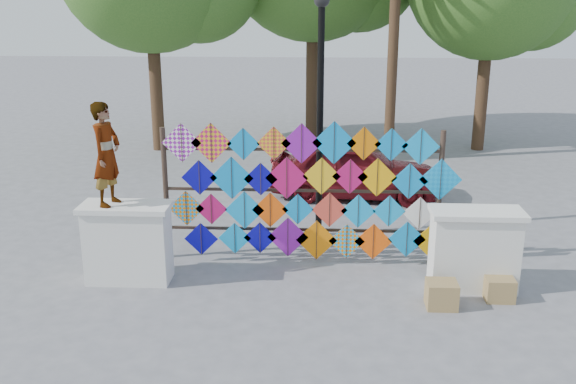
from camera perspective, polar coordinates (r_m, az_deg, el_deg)
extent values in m
plane|color=gray|center=(10.45, 0.98, -7.71)|extent=(80.00, 80.00, 0.00)
cube|color=white|center=(10.47, -14.02, -4.63)|extent=(1.30, 0.55, 1.20)
cube|color=white|center=(10.26, -14.28, -1.30)|extent=(1.40, 0.65, 0.08)
cube|color=white|center=(10.31, 16.20, -5.16)|extent=(1.30, 0.55, 1.20)
cube|color=white|center=(10.09, 16.49, -1.79)|extent=(1.40, 0.65, 0.08)
cylinder|color=#33241C|center=(11.10, -10.79, -0.18)|extent=(0.09, 0.09, 2.30)
cylinder|color=#33241C|center=(10.97, 13.26, -0.54)|extent=(0.09, 0.09, 2.30)
cube|color=#33241C|center=(10.98, 1.15, -3.36)|extent=(4.60, 0.04, 0.04)
cube|color=#33241C|center=(10.76, 1.17, 0.14)|extent=(4.60, 0.04, 0.04)
cube|color=#33241C|center=(10.58, 1.19, 3.77)|extent=(4.60, 0.04, 0.04)
cube|color=white|center=(10.74, -9.45, 4.34)|extent=(0.66, 0.01, 0.66)
cube|color=#33241C|center=(10.73, -9.46, 4.33)|extent=(0.01, 0.01, 0.65)
cube|color=#B81157|center=(10.65, -6.84, 4.35)|extent=(0.68, 0.01, 0.68)
cube|color=#33241C|center=(10.63, -6.85, 4.33)|extent=(0.01, 0.01, 0.67)
cube|color=#0989D7|center=(10.57, -4.00, 4.27)|extent=(0.54, 0.01, 0.54)
cube|color=#33241C|center=(10.56, -4.01, 4.26)|extent=(0.01, 0.01, 0.53)
cube|color=yellow|center=(10.52, -1.27, 4.35)|extent=(0.57, 0.01, 0.57)
cube|color=#33241C|center=(10.51, -1.28, 4.34)|extent=(0.01, 0.01, 0.56)
cube|color=purple|center=(10.49, 1.21, 4.34)|extent=(0.68, 0.01, 0.68)
cube|color=#33241C|center=(10.48, 1.21, 4.33)|extent=(0.01, 0.01, 0.66)
cube|color=#0989D7|center=(10.49, 4.13, 4.39)|extent=(0.72, 0.01, 0.72)
cube|color=#33241C|center=(10.48, 4.13, 4.38)|extent=(0.01, 0.01, 0.71)
cube|color=orange|center=(10.51, 6.76, 4.29)|extent=(0.56, 0.01, 0.56)
cube|color=#33241C|center=(10.50, 6.77, 4.28)|extent=(0.01, 0.01, 0.55)
cube|color=#0989D7|center=(10.55, 9.18, 4.17)|extent=(0.55, 0.01, 0.55)
cube|color=#33241C|center=(10.54, 9.18, 4.16)|extent=(0.01, 0.01, 0.54)
cube|color=#0E9DE7|center=(10.62, 11.72, 3.97)|extent=(0.61, 0.01, 0.61)
cube|color=#33241C|center=(10.61, 11.73, 3.95)|extent=(0.01, 0.01, 0.60)
cube|color=#0A069C|center=(10.79, -7.89, 1.28)|extent=(0.60, 0.01, 0.60)
cube|color=#33241C|center=(10.77, -7.90, 1.26)|extent=(0.01, 0.01, 0.59)
cube|color=#0989D7|center=(10.70, -5.03, 1.25)|extent=(0.73, 0.01, 0.73)
cube|color=#33241C|center=(10.69, -5.04, 1.23)|extent=(0.01, 0.01, 0.72)
cube|color=#0A069C|center=(10.65, -2.44, 1.15)|extent=(0.56, 0.01, 0.56)
cube|color=#33241C|center=(10.63, -2.45, 1.13)|extent=(0.01, 0.01, 0.55)
cube|color=#B81157|center=(10.61, -0.11, 1.24)|extent=(0.72, 0.01, 0.72)
cube|color=#33241C|center=(10.60, -0.12, 1.22)|extent=(0.01, 0.01, 0.71)
cube|color=yellow|center=(10.58, 3.01, 1.41)|extent=(0.63, 0.01, 0.63)
cube|color=#33241C|center=(10.57, 3.01, 1.39)|extent=(0.01, 0.01, 0.62)
cube|color=#B81157|center=(10.59, 5.54, 1.38)|extent=(0.59, 0.01, 0.59)
cube|color=#33241C|center=(10.58, 5.54, 1.36)|extent=(0.01, 0.01, 0.58)
cube|color=#FFAB0A|center=(10.63, 7.94, 1.29)|extent=(0.65, 0.01, 0.65)
cube|color=#33241C|center=(10.61, 7.95, 1.27)|extent=(0.01, 0.01, 0.64)
cube|color=#0989D7|center=(10.70, 10.74, 0.94)|extent=(0.61, 0.01, 0.61)
cube|color=#33241C|center=(10.69, 10.75, 0.93)|extent=(0.01, 0.01, 0.60)
cube|color=#0E9DE7|center=(10.77, 13.41, 1.08)|extent=(0.70, 0.01, 0.70)
cube|color=#33241C|center=(10.76, 13.42, 1.06)|extent=(0.01, 0.01, 0.69)
cube|color=#0989D7|center=(10.95, -9.03, -1.43)|extent=(0.61, 0.01, 0.61)
cube|color=#33241C|center=(10.94, -9.04, -1.45)|extent=(0.01, 0.01, 0.60)
cube|color=#B81157|center=(10.87, -6.83, -1.51)|extent=(0.54, 0.01, 0.54)
cube|color=#33241C|center=(10.86, -6.84, -1.53)|extent=(0.01, 0.01, 0.53)
cube|color=#0E9DE7|center=(10.79, -3.89, -1.62)|extent=(0.67, 0.01, 0.67)
cube|color=#33241C|center=(10.78, -3.90, -1.64)|extent=(0.01, 0.01, 0.65)
cube|color=#FC540B|center=(10.75, -1.59, -1.60)|extent=(0.61, 0.01, 0.61)
cube|color=#33241C|center=(10.74, -1.60, -1.62)|extent=(0.01, 0.01, 0.60)
cube|color=#0989D7|center=(10.72, 0.88, -1.54)|extent=(0.53, 0.01, 0.53)
cube|color=#33241C|center=(10.70, 0.87, -1.56)|extent=(0.01, 0.01, 0.52)
cube|color=#DC422F|center=(10.71, 3.72, -1.60)|extent=(0.60, 0.01, 0.60)
cube|color=#33241C|center=(10.70, 3.72, -1.62)|extent=(0.01, 0.01, 0.59)
cube|color=#0E9DE7|center=(10.73, 6.26, -1.71)|extent=(0.58, 0.01, 0.58)
cube|color=#33241C|center=(10.72, 6.26, -1.73)|extent=(0.01, 0.01, 0.57)
cube|color=#0E9DE7|center=(10.77, 8.98, -1.69)|extent=(0.54, 0.01, 0.54)
cube|color=#33241C|center=(10.76, 8.99, -1.71)|extent=(0.01, 0.01, 0.53)
cube|color=white|center=(10.85, 11.63, -1.88)|extent=(0.56, 0.01, 0.56)
cube|color=#33241C|center=(10.84, 11.63, -1.90)|extent=(0.01, 0.01, 0.55)
cube|color=#0A069C|center=(11.04, -7.73, -4.15)|extent=(0.58, 0.01, 0.58)
cube|color=#33241C|center=(11.03, -7.74, -4.17)|extent=(0.01, 0.01, 0.57)
cube|color=#0E9DE7|center=(10.94, -4.75, -4.11)|extent=(0.56, 0.01, 0.56)
cube|color=#33241C|center=(10.93, -4.76, -4.13)|extent=(0.01, 0.01, 0.55)
cube|color=#0A069C|center=(10.89, -2.51, -4.08)|extent=(0.56, 0.01, 0.56)
cube|color=#33241C|center=(10.88, -2.51, -4.10)|extent=(0.01, 0.01, 0.55)
cube|color=purple|center=(10.85, -0.01, -4.03)|extent=(0.70, 0.01, 0.70)
cube|color=#33241C|center=(10.84, -0.01, -4.05)|extent=(0.01, 0.01, 0.69)
cube|color=orange|center=(10.85, 2.55, -4.29)|extent=(0.70, 0.01, 0.70)
cube|color=#33241C|center=(10.84, 2.55, -4.32)|extent=(0.01, 0.01, 0.69)
cube|color=orange|center=(10.87, 5.23, -4.38)|extent=(0.61, 0.01, 0.61)
cube|color=#33241C|center=(10.85, 5.24, -4.40)|extent=(0.01, 0.01, 0.60)
cube|color=#FC540B|center=(10.89, 7.59, -4.39)|extent=(0.64, 0.01, 0.64)
cube|color=#33241C|center=(10.88, 7.59, -4.41)|extent=(0.01, 0.01, 0.63)
cube|color=#0989D7|center=(10.93, 10.51, -4.15)|extent=(0.63, 0.01, 0.63)
cube|color=#33241C|center=(10.92, 10.52, -4.17)|extent=(0.01, 0.01, 0.62)
cube|color=#FFAB0A|center=(11.01, 12.77, -4.29)|extent=(0.67, 0.01, 0.67)
cube|color=#33241C|center=(11.00, 12.78, -4.32)|extent=(0.01, 0.01, 0.66)
cylinder|color=#4C3020|center=(19.27, -11.67, 9.33)|extent=(0.36, 0.36, 3.85)
cylinder|color=#4C3020|center=(20.63, 2.12, 10.52)|extent=(0.36, 0.36, 4.12)
cylinder|color=#4C3020|center=(19.73, 16.88, 8.72)|extent=(0.36, 0.36, 3.58)
cylinder|color=#4C3020|center=(17.67, 9.28, 11.49)|extent=(0.28, 0.28, 5.50)
imported|color=#99999E|center=(10.11, -15.84, 3.25)|extent=(0.50, 0.65, 1.60)
imported|color=#5F1016|center=(14.53, 5.94, 2.04)|extent=(3.91, 1.83, 1.29)
cylinder|color=black|center=(11.72, 2.86, 5.80)|extent=(0.12, 0.12, 4.20)
cube|color=#9B844B|center=(9.75, 13.49, -8.84)|extent=(0.44, 0.39, 0.39)
cube|color=#9B844B|center=(10.22, 18.24, -8.13)|extent=(0.42, 0.39, 0.35)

